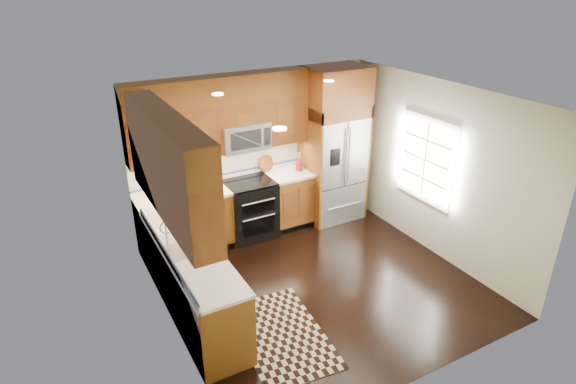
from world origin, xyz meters
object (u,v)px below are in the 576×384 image
rug (282,334)px  knife_block (208,179)px  range (250,209)px  utensil_crock (299,164)px  refrigerator (334,145)px

rug → knife_block: bearing=93.8°
range → knife_block: bearing=165.3°
range → knife_block: 0.86m
utensil_crock → range: bearing=-177.1°
rug → refrigerator: bearing=51.8°
range → rug: (-0.69, -2.36, -0.46)m
range → utensil_crock: bearing=2.9°
refrigerator → range: bearing=178.6°
range → refrigerator: refrigerator is taller
rug → knife_block: (0.08, 2.52, 1.05)m
knife_block → utensil_crock: (1.54, -0.11, -0.01)m
range → rug: 2.50m
refrigerator → utensil_crock: 0.67m
rug → range: bearing=79.5°
rug → utensil_crock: size_ratio=4.95×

